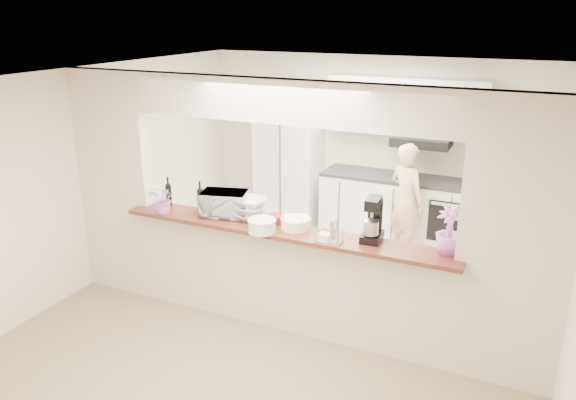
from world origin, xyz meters
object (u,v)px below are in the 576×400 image
Objects in this scene: refrigerator at (526,200)px; person at (406,201)px; stand_mixer at (373,221)px; toaster_oven at (224,204)px.

refrigerator is 1.14× the size of person.
toaster_oven is at bearing -179.49° from stand_mixer.
person is at bearing -166.00° from refrigerator.
toaster_oven is (-2.75, -2.60, 0.37)m from refrigerator.
person is (-1.40, -0.35, -0.10)m from refrigerator.
refrigerator is 3.73× the size of toaster_oven.
stand_mixer is at bearing 125.91° from person.
person reaches higher than toaster_oven.
stand_mixer is (-1.20, -2.59, 0.42)m from refrigerator.
refrigerator is 2.88m from stand_mixer.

